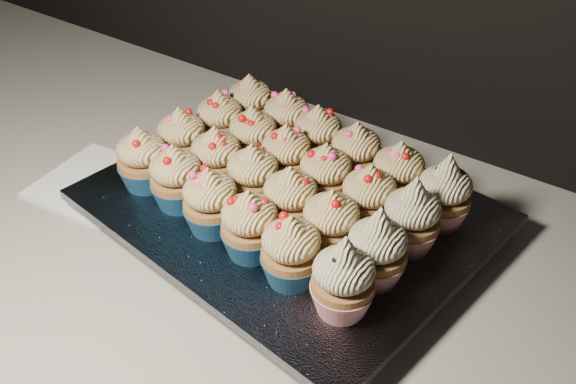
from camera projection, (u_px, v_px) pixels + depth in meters
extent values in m
cube|color=beige|center=(206.00, 219.00, 0.83)|extent=(2.44, 0.64, 0.04)
cube|color=white|center=(96.00, 183.00, 0.86)|extent=(0.15, 0.15, 0.00)
cube|color=black|center=(288.00, 217.00, 0.78)|extent=(0.45, 0.37, 0.02)
cube|color=silver|center=(288.00, 207.00, 0.77)|extent=(0.49, 0.41, 0.01)
cone|color=navy|center=(145.00, 175.00, 0.79)|extent=(0.06, 0.06, 0.03)
ellipsoid|color=#EBC377|center=(141.00, 149.00, 0.77)|extent=(0.06, 0.06, 0.04)
cone|color=#EBC377|center=(138.00, 133.00, 0.75)|extent=(0.03, 0.03, 0.02)
cone|color=navy|center=(178.00, 194.00, 0.76)|extent=(0.06, 0.06, 0.03)
ellipsoid|color=#EBC377|center=(175.00, 167.00, 0.74)|extent=(0.06, 0.06, 0.04)
cone|color=#EBC377|center=(173.00, 151.00, 0.72)|extent=(0.03, 0.03, 0.02)
cone|color=navy|center=(212.00, 218.00, 0.72)|extent=(0.06, 0.06, 0.03)
ellipsoid|color=#EBC377|center=(210.00, 191.00, 0.70)|extent=(0.06, 0.06, 0.04)
cone|color=#EBC377|center=(208.00, 174.00, 0.69)|extent=(0.03, 0.03, 0.02)
cone|color=navy|center=(250.00, 242.00, 0.69)|extent=(0.06, 0.06, 0.03)
ellipsoid|color=#EBC377|center=(249.00, 214.00, 0.67)|extent=(0.06, 0.06, 0.04)
cone|color=#EBC377|center=(248.00, 197.00, 0.65)|extent=(0.03, 0.03, 0.02)
cone|color=navy|center=(291.00, 268.00, 0.66)|extent=(0.06, 0.06, 0.03)
ellipsoid|color=#EBC377|center=(291.00, 240.00, 0.63)|extent=(0.06, 0.06, 0.04)
cone|color=#EBC377|center=(291.00, 222.00, 0.62)|extent=(0.03, 0.03, 0.02)
cone|color=red|center=(342.00, 298.00, 0.62)|extent=(0.06, 0.06, 0.03)
ellipsoid|color=beige|center=(344.00, 270.00, 0.60)|extent=(0.06, 0.06, 0.04)
cone|color=beige|center=(345.00, 247.00, 0.58)|extent=(0.03, 0.03, 0.03)
cone|color=navy|center=(184.00, 154.00, 0.83)|extent=(0.06, 0.06, 0.03)
ellipsoid|color=#EBC377|center=(181.00, 129.00, 0.80)|extent=(0.06, 0.06, 0.04)
cone|color=#EBC377|center=(179.00, 113.00, 0.79)|extent=(0.03, 0.03, 0.02)
cone|color=navy|center=(218.00, 175.00, 0.79)|extent=(0.06, 0.06, 0.03)
ellipsoid|color=#EBC377|center=(216.00, 149.00, 0.77)|extent=(0.06, 0.06, 0.04)
cone|color=#EBC377|center=(214.00, 132.00, 0.75)|extent=(0.03, 0.03, 0.02)
cone|color=navy|center=(254.00, 193.00, 0.76)|extent=(0.06, 0.06, 0.03)
ellipsoid|color=#EBC377|center=(253.00, 167.00, 0.74)|extent=(0.06, 0.06, 0.04)
cone|color=#EBC377|center=(252.00, 150.00, 0.72)|extent=(0.03, 0.03, 0.02)
cone|color=navy|center=(290.00, 217.00, 0.72)|extent=(0.06, 0.06, 0.03)
ellipsoid|color=#EBC377|center=(290.00, 190.00, 0.70)|extent=(0.06, 0.06, 0.04)
cone|color=#EBC377|center=(290.00, 173.00, 0.69)|extent=(0.03, 0.03, 0.02)
cone|color=navy|center=(330.00, 241.00, 0.69)|extent=(0.06, 0.06, 0.03)
ellipsoid|color=#EBC377|center=(331.00, 213.00, 0.67)|extent=(0.06, 0.06, 0.04)
cone|color=#EBC377|center=(332.00, 196.00, 0.65)|extent=(0.03, 0.03, 0.02)
cone|color=red|center=(375.00, 268.00, 0.66)|extent=(0.06, 0.06, 0.03)
ellipsoid|color=beige|center=(378.00, 240.00, 0.64)|extent=(0.06, 0.06, 0.04)
cone|color=beige|center=(380.00, 218.00, 0.62)|extent=(0.03, 0.03, 0.03)
cone|color=navy|center=(221.00, 136.00, 0.86)|extent=(0.06, 0.06, 0.03)
ellipsoid|color=#EBC377|center=(219.00, 111.00, 0.84)|extent=(0.06, 0.06, 0.04)
cone|color=#EBC377|center=(218.00, 96.00, 0.82)|extent=(0.03, 0.03, 0.02)
cone|color=navy|center=(254.00, 153.00, 0.83)|extent=(0.06, 0.06, 0.03)
ellipsoid|color=#EBC377|center=(253.00, 128.00, 0.81)|extent=(0.06, 0.06, 0.04)
cone|color=#EBC377|center=(252.00, 112.00, 0.79)|extent=(0.03, 0.03, 0.02)
cone|color=navy|center=(286.00, 172.00, 0.79)|extent=(0.06, 0.06, 0.03)
ellipsoid|color=#EBC377|center=(286.00, 147.00, 0.77)|extent=(0.06, 0.06, 0.04)
cone|color=#EBC377|center=(286.00, 130.00, 0.76)|extent=(0.03, 0.03, 0.02)
cone|color=navy|center=(325.00, 192.00, 0.76)|extent=(0.06, 0.06, 0.03)
ellipsoid|color=#EBC377|center=(326.00, 166.00, 0.74)|extent=(0.06, 0.06, 0.04)
cone|color=#EBC377|center=(326.00, 149.00, 0.72)|extent=(0.03, 0.03, 0.02)
cone|color=navy|center=(367.00, 215.00, 0.73)|extent=(0.06, 0.06, 0.03)
ellipsoid|color=#EBC377|center=(369.00, 188.00, 0.70)|extent=(0.06, 0.06, 0.04)
cone|color=#EBC377|center=(371.00, 171.00, 0.69)|extent=(0.03, 0.03, 0.02)
cone|color=red|center=(409.00, 235.00, 0.70)|extent=(0.06, 0.06, 0.03)
ellipsoid|color=beige|center=(413.00, 208.00, 0.68)|extent=(0.06, 0.06, 0.04)
cone|color=beige|center=(416.00, 187.00, 0.66)|extent=(0.03, 0.03, 0.03)
cone|color=navy|center=(251.00, 119.00, 0.90)|extent=(0.06, 0.06, 0.03)
ellipsoid|color=#EBC377|center=(250.00, 95.00, 0.87)|extent=(0.06, 0.06, 0.04)
cone|color=#EBC377|center=(249.00, 80.00, 0.86)|extent=(0.03, 0.03, 0.02)
cone|color=navy|center=(286.00, 134.00, 0.86)|extent=(0.06, 0.06, 0.03)
ellipsoid|color=#EBC377|center=(286.00, 110.00, 0.84)|extent=(0.06, 0.06, 0.04)
cone|color=#EBC377|center=(286.00, 94.00, 0.83)|extent=(0.03, 0.03, 0.02)
cone|color=navy|center=(317.00, 152.00, 0.83)|extent=(0.06, 0.06, 0.03)
ellipsoid|color=#EBC377|center=(318.00, 127.00, 0.81)|extent=(0.06, 0.06, 0.04)
cone|color=#EBC377|center=(318.00, 111.00, 0.79)|extent=(0.03, 0.03, 0.02)
cone|color=navy|center=(354.00, 170.00, 0.80)|extent=(0.06, 0.06, 0.03)
ellipsoid|color=#EBC377|center=(356.00, 144.00, 0.77)|extent=(0.06, 0.06, 0.04)
cone|color=#EBC377|center=(357.00, 128.00, 0.76)|extent=(0.03, 0.03, 0.02)
cone|color=navy|center=(396.00, 190.00, 0.76)|extent=(0.06, 0.06, 0.03)
ellipsoid|color=#EBC377|center=(399.00, 164.00, 0.74)|extent=(0.06, 0.06, 0.04)
cone|color=#EBC377|center=(401.00, 147.00, 0.73)|extent=(0.03, 0.03, 0.02)
cone|color=red|center=(440.00, 211.00, 0.73)|extent=(0.06, 0.06, 0.03)
ellipsoid|color=beige|center=(445.00, 185.00, 0.71)|extent=(0.06, 0.06, 0.04)
cone|color=beige|center=(449.00, 164.00, 0.69)|extent=(0.03, 0.03, 0.03)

